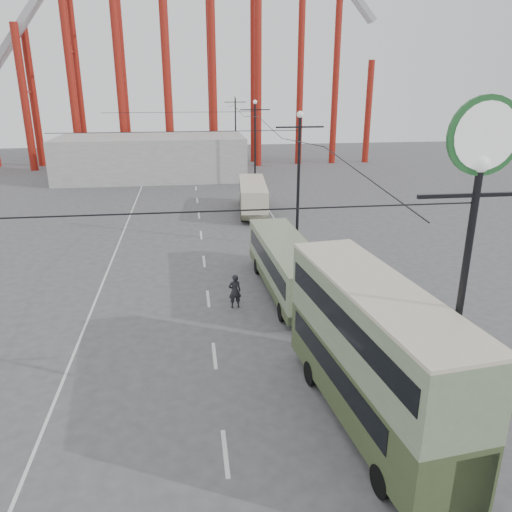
{
  "coord_description": "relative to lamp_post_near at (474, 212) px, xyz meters",
  "views": [
    {
      "loc": [
        -1.77,
        -14.81,
        11.06
      ],
      "look_at": [
        1.35,
        8.08,
        3.0
      ],
      "focal_mm": 35.0,
      "sensor_mm": 36.0,
      "label": 1
    }
  ],
  "objects": [
    {
      "name": "double_decker_bus",
      "position": [
        -1.66,
        1.87,
        -5.01
      ],
      "size": [
        3.46,
        9.68,
        5.08
      ],
      "rotation": [
        0.0,
        0.0,
        0.12
      ],
      "color": "#374625",
      "rests_on": "ground"
    },
    {
      "name": "single_decker_cream",
      "position": [
        -1.79,
        31.28,
        -6.31
      ],
      "size": [
        3.0,
        9.02,
        2.75
      ],
      "rotation": [
        0.0,
        0.0,
        -0.09
      ],
      "color": "beige",
      "rests_on": "ground"
    },
    {
      "name": "single_decker_green",
      "position": [
        -2.25,
        13.36,
        -6.23
      ],
      "size": [
        2.83,
        10.3,
        2.88
      ],
      "rotation": [
        0.0,
        0.0,
        0.05
      ],
      "color": "#6C7F5D",
      "rests_on": "ground"
    },
    {
      "name": "ground",
      "position": [
        -5.6,
        3.0,
        -7.86
      ],
      "size": [
        160.0,
        160.0,
        0.0
      ],
      "primitive_type": "plane",
      "color": "#4B4C4E",
      "rests_on": "ground"
    },
    {
      "name": "lamp_post_distant",
      "position": [
        0.0,
        65.0,
        -3.18
      ],
      "size": [
        3.2,
        0.44,
        9.32
      ],
      "color": "black",
      "rests_on": "ground"
    },
    {
      "name": "lamp_post_mid",
      "position": [
        0.0,
        21.0,
        -3.18
      ],
      "size": [
        3.2,
        0.44,
        9.32
      ],
      "color": "black",
      "rests_on": "ground"
    },
    {
      "name": "fairground_shed",
      "position": [
        -11.6,
        50.0,
        -5.36
      ],
      "size": [
        22.0,
        10.0,
        5.0
      ],
      "primitive_type": "cube",
      "color": "#979792",
      "rests_on": "ground"
    },
    {
      "name": "road_markings",
      "position": [
        -6.46,
        22.7,
        -7.86
      ],
      "size": [
        12.52,
        120.0,
        0.01
      ],
      "color": "silver",
      "rests_on": "ground"
    },
    {
      "name": "lamp_post_far",
      "position": [
        0.0,
        43.0,
        -3.18
      ],
      "size": [
        3.2,
        0.44,
        9.32
      ],
      "color": "black",
      "rests_on": "ground"
    },
    {
      "name": "pedestrian",
      "position": [
        -5.26,
        11.72,
        -6.95
      ],
      "size": [
        0.71,
        0.52,
        1.81
      ],
      "primitive_type": "imported",
      "rotation": [
        0.0,
        0.0,
        3.27
      ],
      "color": "black",
      "rests_on": "ground"
    },
    {
      "name": "lamp_post_near",
      "position": [
        0.0,
        0.0,
        0.0
      ],
      "size": [
        3.2,
        0.44,
        10.8
      ],
      "color": "black",
      "rests_on": "ground"
    }
  ]
}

